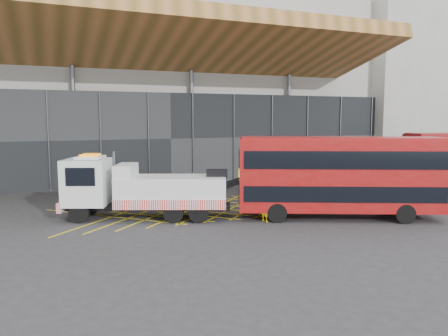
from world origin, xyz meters
name	(u,v)px	position (x,y,z in m)	size (l,w,h in m)	color
ground_plane	(189,210)	(0.00, 0.00, 0.00)	(120.00, 120.00, 0.00)	#2D2C2F
road_markings	(235,206)	(3.20, 0.00, 0.01)	(23.16, 7.16, 0.01)	gold
construction_building	(151,87)	(1.92, 18.40, 8.98)	(55.00, 23.97, 18.00)	gray
east_building	(398,84)	(32.00, 16.00, 10.00)	(15.00, 12.00, 20.00)	gray
recovery_truck	(140,188)	(-3.34, -1.12, 1.77)	(10.69, 5.94, 3.82)	black
bus_towed	(340,174)	(7.34, -5.45, 2.62)	(11.63, 7.23, 4.72)	maroon
worker	(265,206)	(3.02, -4.53, 0.87)	(0.64, 0.42, 1.74)	yellow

